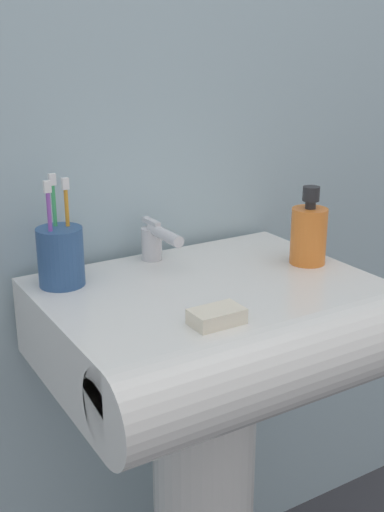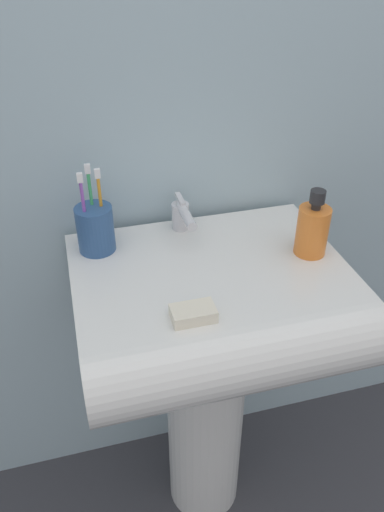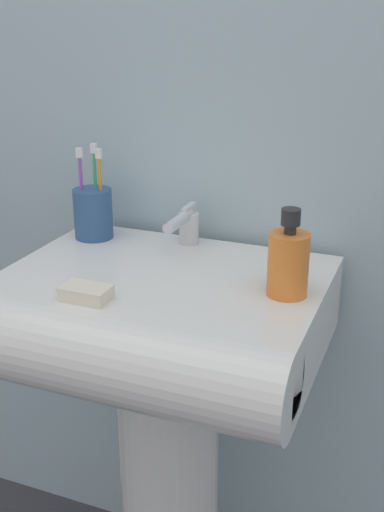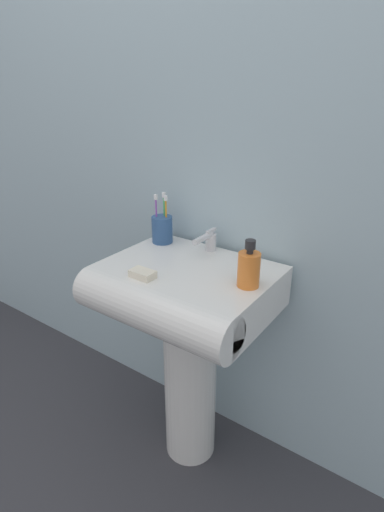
% 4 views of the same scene
% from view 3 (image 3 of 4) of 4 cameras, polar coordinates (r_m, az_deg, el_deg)
% --- Properties ---
extents(wall_back, '(5.00, 0.05, 2.40)m').
position_cam_3_polar(wall_back, '(1.32, 2.02, 17.06)').
color(wall_back, '#9EB7C1').
rests_on(wall_back, ground).
extents(sink_pedestal, '(0.20, 0.20, 0.70)m').
position_cam_3_polar(sink_pedestal, '(1.44, -2.00, -19.97)').
color(sink_pedestal, white).
rests_on(sink_pedestal, ground).
extents(sink_basin, '(0.58, 0.48, 0.15)m').
position_cam_3_polar(sink_basin, '(1.16, -3.33, -5.75)').
color(sink_basin, white).
rests_on(sink_basin, sink_pedestal).
extents(faucet, '(0.04, 0.14, 0.08)m').
position_cam_3_polar(faucet, '(1.29, -0.55, 2.76)').
color(faucet, silver).
rests_on(faucet, sink_basin).
extents(toothbrush_cup, '(0.08, 0.08, 0.20)m').
position_cam_3_polar(toothbrush_cup, '(1.35, -8.78, 3.85)').
color(toothbrush_cup, '#2D5184').
rests_on(toothbrush_cup, sink_basin).
extents(soap_bottle, '(0.07, 0.07, 0.15)m').
position_cam_3_polar(soap_bottle, '(1.07, 8.55, -0.51)').
color(soap_bottle, orange).
rests_on(soap_bottle, sink_basin).
extents(bar_soap, '(0.08, 0.05, 0.02)m').
position_cam_3_polar(bar_soap, '(1.08, -9.42, -3.26)').
color(bar_soap, silver).
rests_on(bar_soap, sink_basin).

